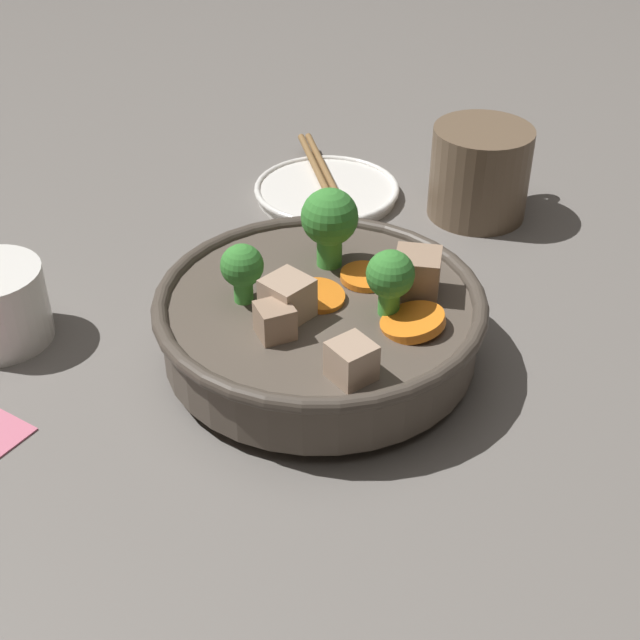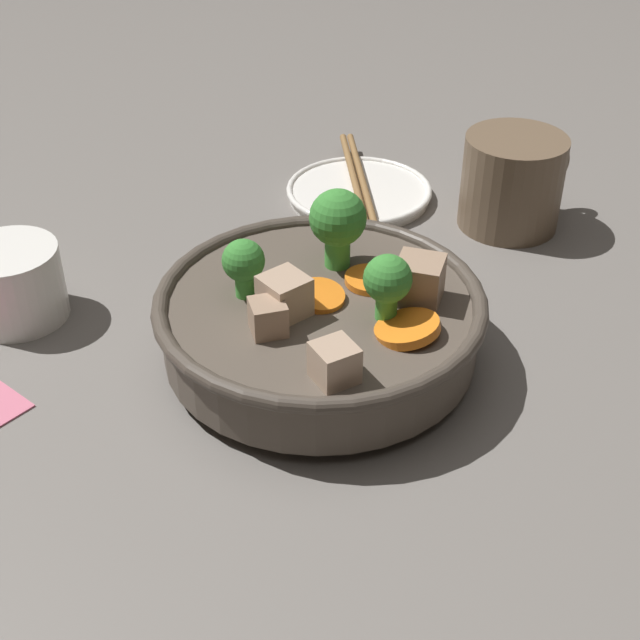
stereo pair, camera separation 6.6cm
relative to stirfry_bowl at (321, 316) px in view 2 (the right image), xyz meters
name	(u,v)px [view 2 (the right image)]	position (x,y,z in m)	size (l,w,h in m)	color
ground_plane	(320,358)	(0.00, 0.00, -0.04)	(3.00, 3.00, 0.00)	slate
stirfry_bowl	(321,316)	(0.00, 0.00, 0.00)	(0.25, 0.25, 0.12)	#51473D
side_saucer	(359,192)	(0.17, 0.20, -0.03)	(0.15, 0.15, 0.01)	white
tea_cup	(13,283)	(-0.18, 0.18, -0.01)	(0.08, 0.08, 0.06)	white
dark_mug	(513,182)	(0.26, 0.08, 0.00)	(0.12, 0.09, 0.09)	brown
chopsticks_pair	(359,183)	(0.17, 0.20, -0.02)	(0.12, 0.21, 0.01)	olive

